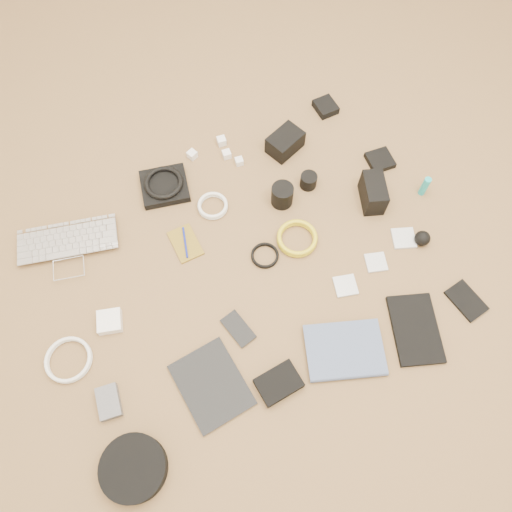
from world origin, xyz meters
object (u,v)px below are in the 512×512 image
tablet (212,385)px  headphone_case (134,468)px  dslr_camera (285,142)px  paperback (349,379)px  laptop (69,253)px  phone (238,329)px

tablet → headphone_case: 0.32m
dslr_camera → paperback: bearing=-124.7°
dslr_camera → laptop: bearing=165.1°
dslr_camera → phone: 0.74m
tablet → paperback: size_ratio=0.99×
dslr_camera → paperback: dslr_camera is taller
dslr_camera → phone: (-0.49, -0.56, -0.03)m
phone → paperback: 0.38m
dslr_camera → paperback: 0.90m
phone → paperback: bearing=-63.8°
phone → paperback: paperback is taller
laptop → paperback: (0.62, -0.82, -0.00)m
laptop → phone: size_ratio=2.92×
dslr_camera → headphone_case: 1.23m
dslr_camera → headphone_case: dslr_camera is taller
phone → paperback: size_ratio=0.48×
dslr_camera → tablet: bearing=-151.4°
dslr_camera → phone: bearing=-149.1°
laptop → phone: laptop is taller
laptop → phone: 0.65m
headphone_case → paperback: 0.68m
dslr_camera → paperback: size_ratio=0.54×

